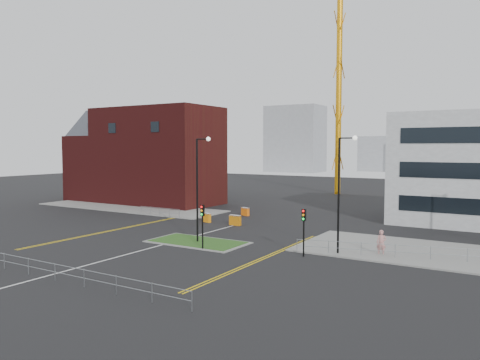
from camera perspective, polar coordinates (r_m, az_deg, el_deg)
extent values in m
plane|color=black|center=(36.72, -15.31, -9.20)|extent=(200.00, 200.00, 0.00)
cube|color=slate|center=(65.97, -13.38, -3.26)|extent=(28.00, 8.00, 0.12)
cube|color=slate|center=(39.57, 24.93, -8.39)|extent=(24.00, 10.00, 0.12)
cube|color=slate|center=(41.27, -5.20, -7.55)|extent=(8.60, 4.60, 0.08)
cube|color=#244F1A|center=(41.26, -5.20, -7.52)|extent=(8.00, 4.00, 0.12)
cube|color=#4A1212|center=(69.85, -10.01, 2.90)|extent=(18.00, 10.00, 14.00)
cube|color=black|center=(69.04, -15.33, 6.12)|extent=(1.40, 0.10, 1.40)
cube|color=black|center=(63.48, -10.33, 6.40)|extent=(1.40, 0.10, 1.40)
cube|color=#4A1212|center=(78.34, -16.60, 1.44)|extent=(6.00, 10.00, 10.00)
cube|color=#2D3038|center=(78.29, -16.68, 5.10)|extent=(6.40, 8.49, 8.49)
cylinder|color=orange|center=(84.97, 11.97, 11.18)|extent=(1.00, 1.00, 38.03)
cylinder|color=black|center=(40.61, -5.24, -1.38)|extent=(0.16, 0.16, 9.00)
cylinder|color=black|center=(40.08, -4.59, 5.00)|extent=(1.20, 0.10, 0.10)
sphere|color=silver|center=(39.73, -3.88, 5.01)|extent=(0.36, 0.36, 0.36)
cylinder|color=black|center=(36.73, 11.93, -2.02)|extent=(0.16, 0.16, 9.00)
cylinder|color=black|center=(36.35, 12.93, 5.01)|extent=(1.20, 0.10, 0.10)
sphere|color=silver|center=(36.16, 13.83, 5.00)|extent=(0.36, 0.36, 0.36)
cylinder|color=black|center=(38.25, -4.58, -6.25)|extent=(0.12, 0.12, 3.00)
cube|color=black|center=(37.98, -4.59, -3.72)|extent=(0.28, 0.22, 0.90)
sphere|color=red|center=(37.84, -4.71, -3.29)|extent=(0.18, 0.18, 0.18)
sphere|color=orange|center=(37.88, -4.71, -3.74)|extent=(0.18, 0.18, 0.18)
sphere|color=#0CCC33|center=(37.92, -4.71, -4.19)|extent=(0.18, 0.18, 0.18)
cylinder|color=black|center=(36.05, 7.77, -6.90)|extent=(0.12, 0.12, 3.00)
cube|color=black|center=(35.77, 7.80, -4.23)|extent=(0.28, 0.22, 0.90)
sphere|color=red|center=(35.61, 7.72, -3.78)|extent=(0.18, 0.18, 0.18)
sphere|color=orange|center=(35.65, 7.71, -4.26)|extent=(0.18, 0.18, 0.18)
sphere|color=#0CCC33|center=(35.69, 7.71, -4.73)|extent=(0.18, 0.18, 0.18)
cylinder|color=gray|center=(32.78, -23.08, -9.10)|extent=(24.00, 0.04, 0.04)
cylinder|color=gray|center=(32.89, -23.05, -9.95)|extent=(24.00, 0.04, 0.04)
cylinder|color=gray|center=(24.49, -5.88, -14.48)|extent=(0.05, 0.05, 1.10)
cylinder|color=gray|center=(56.85, -9.76, -3.37)|extent=(6.00, 0.04, 0.04)
cylinder|color=gray|center=(56.92, -9.76, -3.87)|extent=(6.00, 0.04, 0.04)
cylinder|color=gray|center=(58.91, -11.96, -3.63)|extent=(0.05, 0.05, 1.10)
cylinder|color=gray|center=(55.01, -7.39, -4.11)|extent=(0.05, 0.05, 1.10)
cylinder|color=gray|center=(37.13, 22.22, -7.56)|extent=(19.01, 5.04, 0.04)
cylinder|color=gray|center=(37.23, 22.20, -8.31)|extent=(19.01, 5.04, 0.04)
cylinder|color=gray|center=(37.53, 6.96, -7.94)|extent=(0.05, 0.05, 1.10)
cube|color=silver|center=(38.08, -13.10, -8.68)|extent=(0.15, 30.00, 0.01)
cube|color=gold|center=(49.88, -14.07, -5.68)|extent=(0.12, 24.00, 0.01)
cube|color=gold|center=(49.67, -13.83, -5.72)|extent=(0.12, 24.00, 0.01)
cube|color=gold|center=(35.68, 2.71, -9.44)|extent=(0.12, 20.00, 0.01)
cube|color=gold|center=(35.54, 3.14, -9.50)|extent=(0.12, 20.00, 0.01)
cube|color=gray|center=(158.89, 6.73, 4.98)|extent=(18.00, 12.00, 22.00)
cube|color=gray|center=(155.32, 25.40, 3.53)|extent=(24.00, 12.00, 16.00)
cube|color=gray|center=(167.99, 19.61, 3.02)|extent=(30.00, 12.00, 12.00)
imported|color=tan|center=(37.64, 16.85, -7.36)|extent=(0.78, 0.56, 1.99)
cube|color=orange|center=(56.89, 0.64, -3.88)|extent=(1.22, 0.77, 0.97)
cube|color=silver|center=(56.83, 0.64, -3.44)|extent=(1.22, 0.77, 0.12)
cube|color=orange|center=(52.14, -4.12, -4.60)|extent=(1.27, 0.75, 1.00)
cube|color=silver|center=(52.08, -4.12, -4.11)|extent=(1.27, 0.75, 0.12)
cube|color=#C86F0B|center=(49.90, -0.60, -4.93)|extent=(1.33, 0.53, 1.09)
cube|color=silver|center=(49.83, -0.60, -4.37)|extent=(1.33, 0.53, 0.13)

